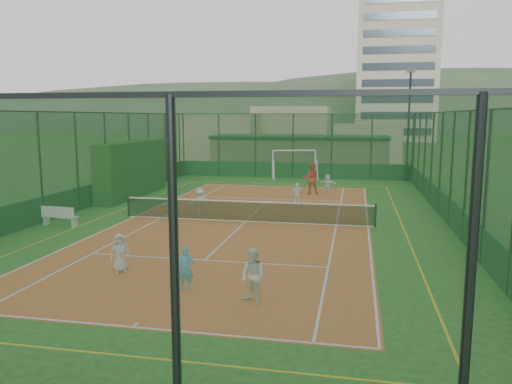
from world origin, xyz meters
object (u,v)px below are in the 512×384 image
at_px(floodlight_ne, 408,126).
at_px(child_far_right, 297,195).
at_px(futsal_goal_far, 294,165).
at_px(coach, 311,178).
at_px(child_near_mid, 186,268).
at_px(white_bench, 60,216).
at_px(child_near_right, 253,276).
at_px(clubhouse, 300,153).
at_px(child_far_left, 200,202).
at_px(child_far_back, 328,184).
at_px(child_near_left, 120,253).
at_px(apartment_tower, 396,64).

xyz_separation_m(floodlight_ne, child_far_right, (-6.74, -12.26, -3.48)).
bearing_deg(futsal_goal_far, coach, -90.55).
height_order(futsal_goal_far, child_near_mid, futsal_goal_far).
bearing_deg(floodlight_ne, white_bench, -130.57).
bearing_deg(child_near_right, coach, 125.16).
height_order(floodlight_ne, white_bench, floodlight_ne).
distance_m(clubhouse, child_far_right, 17.78).
height_order(floodlight_ne, child_far_left, floodlight_ne).
distance_m(child_far_left, child_far_back, 9.88).
height_order(white_bench, child_far_right, child_far_right).
bearing_deg(child_far_back, child_far_right, 88.64).
distance_m(child_near_mid, child_near_right, 2.16).
bearing_deg(child_near_mid, white_bench, 130.34).
bearing_deg(child_far_back, floodlight_ne, -112.45).
bearing_deg(child_near_left, child_far_left, 59.22).
xyz_separation_m(futsal_goal_far, child_near_right, (2.19, -26.18, -0.37)).
relative_size(child_far_right, coach, 0.65).
distance_m(white_bench, child_near_mid, 10.50).
bearing_deg(coach, futsal_goal_far, -75.99).
relative_size(apartment_tower, child_near_left, 24.78).
bearing_deg(child_near_mid, coach, 73.65).
bearing_deg(coach, child_near_left, 74.33).
relative_size(apartment_tower, futsal_goal_far, 8.78).
distance_m(futsal_goal_far, coach, 7.70).
height_order(floodlight_ne, clubhouse, floodlight_ne).
bearing_deg(apartment_tower, clubhouse, -101.31).
relative_size(child_far_right, child_far_back, 1.05).
xyz_separation_m(clubhouse, child_near_left, (-2.19, -30.11, -0.96)).
bearing_deg(child_far_back, child_near_right, 101.43).
height_order(clubhouse, child_near_mid, clubhouse).
bearing_deg(coach, apartment_tower, -98.82).
height_order(floodlight_ne, child_near_mid, floodlight_ne).
bearing_deg(child_near_right, floodlight_ne, 111.40).
bearing_deg(child_far_left, coach, -151.69).
height_order(floodlight_ne, child_near_right, floodlight_ne).
bearing_deg(child_far_back, futsal_goal_far, -53.17).
relative_size(child_far_left, child_far_back, 1.06).
bearing_deg(child_far_back, child_near_left, 86.64).
distance_m(futsal_goal_far, child_far_back, 7.71).
height_order(futsal_goal_far, child_far_left, futsal_goal_far).
relative_size(child_near_left, child_near_mid, 1.02).
distance_m(child_near_right, coach, 18.76).
relative_size(futsal_goal_far, child_near_right, 2.38).
bearing_deg(white_bench, apartment_tower, 81.48).
distance_m(white_bench, coach, 15.21).
distance_m(white_bench, child_near_left, 7.90).
height_order(apartment_tower, child_near_mid, apartment_tower).
bearing_deg(child_far_right, child_near_right, 86.05).
bearing_deg(futsal_goal_far, child_far_left, -116.08).
bearing_deg(apartment_tower, white_bench, -103.18).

